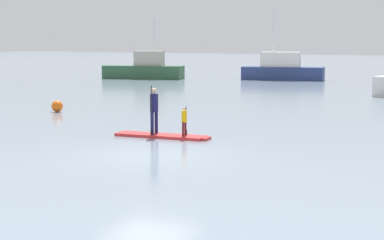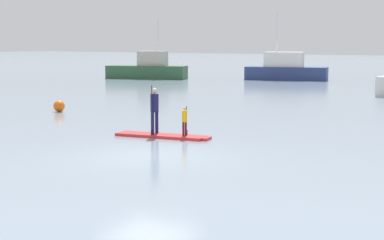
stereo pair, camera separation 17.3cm
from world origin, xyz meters
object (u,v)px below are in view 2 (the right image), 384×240
at_px(paddleboard_near, 163,136).
at_px(mooring_buoy_mid, 59,106).
at_px(motor_boat_small_navy, 286,69).
at_px(paddler_child_solo, 185,120).
at_px(fishing_boat_green_midground, 148,69).
at_px(paddler_adult, 154,108).

height_order(paddleboard_near, mooring_buoy_mid, mooring_buoy_mid).
bearing_deg(motor_boat_small_navy, paddleboard_near, -75.25).
xyz_separation_m(motor_boat_small_navy, mooring_buoy_mid, (-0.22, -27.85, -0.62)).
relative_size(paddler_child_solo, motor_boat_small_navy, 0.14).
xyz_separation_m(fishing_boat_green_midground, mooring_buoy_mid, (10.80, -23.27, -0.55)).
bearing_deg(motor_boat_small_navy, paddler_adult, -75.81).
relative_size(paddler_adult, paddler_child_solo, 1.71).
height_order(paddler_child_solo, fishing_boat_green_midground, fishing_boat_green_midground).
bearing_deg(motor_boat_small_navy, fishing_boat_green_midground, -157.44).
bearing_deg(mooring_buoy_mid, paddler_child_solo, -23.11).
distance_m(paddleboard_near, motor_boat_small_navy, 33.13).
relative_size(paddleboard_near, paddler_child_solo, 3.46).
bearing_deg(paddler_child_solo, paddleboard_near, -171.21).
relative_size(paddler_adult, fishing_boat_green_midground, 0.24).
relative_size(fishing_boat_green_midground, motor_boat_small_navy, 1.02).
xyz_separation_m(paddleboard_near, paddler_adult, (-0.32, -0.05, 0.99)).
xyz_separation_m(paddleboard_near, paddler_child_solo, (0.83, 0.13, 0.62)).
xyz_separation_m(paddler_adult, paddler_child_solo, (1.15, 0.18, -0.38)).
height_order(paddleboard_near, motor_boat_small_navy, motor_boat_small_navy).
xyz_separation_m(paddler_child_solo, motor_boat_small_navy, (-9.26, 31.90, 0.22)).
bearing_deg(paddleboard_near, paddler_adult, -170.99).
bearing_deg(paddleboard_near, motor_boat_small_navy, 104.75).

